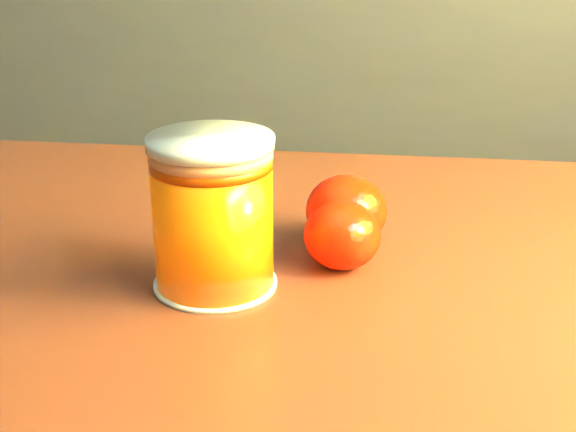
# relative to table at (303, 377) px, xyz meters

# --- Properties ---
(kitchen_counter) EXTENTS (3.15, 0.60, 0.90)m
(kitchen_counter) POSITION_rel_table_xyz_m (-0.95, 1.26, -0.15)
(kitchen_counter) COLOR #48484D
(kitchen_counter) RESTS_ON ground
(table) EXTENTS (0.97, 0.73, 0.68)m
(table) POSITION_rel_table_xyz_m (0.00, 0.00, 0.00)
(table) COLOR maroon
(table) RESTS_ON ground
(juice_glass) EXTENTS (0.09, 0.09, 0.11)m
(juice_glass) POSITION_rel_table_xyz_m (-0.06, -0.03, 0.14)
(juice_glass) COLOR #FF6105
(juice_glass) RESTS_ON table
(orange_front) EXTENTS (0.07, 0.07, 0.05)m
(orange_front) POSITION_rel_table_xyz_m (0.02, 0.03, 0.11)
(orange_front) COLOR #FF1E05
(orange_front) RESTS_ON table
(orange_back) EXTENTS (0.07, 0.07, 0.06)m
(orange_back) POSITION_rel_table_xyz_m (0.02, 0.07, 0.12)
(orange_back) COLOR #FF1E05
(orange_back) RESTS_ON table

